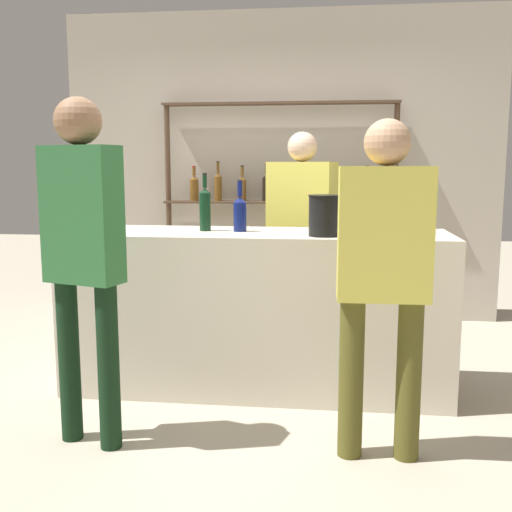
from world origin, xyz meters
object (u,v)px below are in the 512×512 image
object	(u,v)px
counter_bottle_1	(407,210)
counter_bottle_2	(205,208)
server_behind_counter	(301,227)
ice_bucket	(324,216)
customer_left	(83,241)
counter_bottle_0	(240,212)
customer_right	(383,264)

from	to	relation	value
counter_bottle_1	counter_bottle_2	world-z (taller)	counter_bottle_2
server_behind_counter	ice_bucket	bearing A→B (deg)	29.00
counter_bottle_2	server_behind_counter	bearing A→B (deg)	52.32
counter_bottle_1	counter_bottle_2	size ratio (longest dim) A/B	1.00
ice_bucket	customer_left	distance (m)	1.38
counter_bottle_2	customer_left	xyz separation A→B (m)	(-0.42, -0.92, -0.10)
customer_left	server_behind_counter	world-z (taller)	customer_left
counter_bottle_2	counter_bottle_1	bearing A→B (deg)	1.53
counter_bottle_1	server_behind_counter	size ratio (longest dim) A/B	0.22
customer_left	counter_bottle_1	bearing A→B (deg)	-43.59
counter_bottle_0	ice_bucket	distance (m)	0.56
ice_bucket	customer_right	bearing A→B (deg)	-67.58
counter_bottle_2	ice_bucket	world-z (taller)	counter_bottle_2
customer_left	server_behind_counter	size ratio (longest dim) A/B	1.05
counter_bottle_1	ice_bucket	world-z (taller)	counter_bottle_1
ice_bucket	server_behind_counter	distance (m)	0.98
customer_right	counter_bottle_0	bearing A→B (deg)	41.48
counter_bottle_0	customer_right	xyz separation A→B (m)	(0.81, -0.88, -0.17)
counter_bottle_2	server_behind_counter	size ratio (longest dim) A/B	0.22
counter_bottle_0	server_behind_counter	world-z (taller)	server_behind_counter
counter_bottle_0	customer_left	world-z (taller)	customer_left
counter_bottle_0	counter_bottle_2	bearing A→B (deg)	177.14
counter_bottle_0	customer_right	world-z (taller)	customer_right
ice_bucket	customer_left	world-z (taller)	customer_left
counter_bottle_0	counter_bottle_2	distance (m)	0.23
counter_bottle_0	server_behind_counter	size ratio (longest dim) A/B	0.20
customer_right	ice_bucket	bearing A→B (deg)	21.31
counter_bottle_2	ice_bucket	bearing A→B (deg)	-14.98
counter_bottle_2	customer_left	bearing A→B (deg)	-114.71
counter_bottle_0	customer_right	bearing A→B (deg)	-47.41
counter_bottle_1	ice_bucket	xyz separation A→B (m)	(-0.51, -0.23, -0.02)
counter_bottle_1	server_behind_counter	bearing A→B (deg)	133.46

